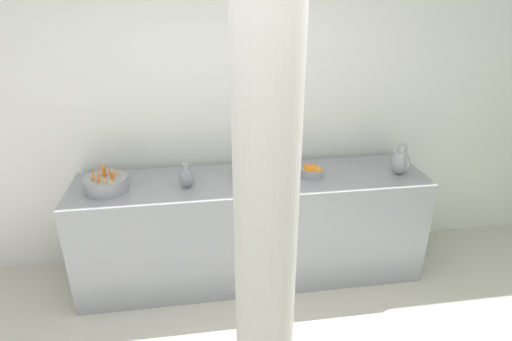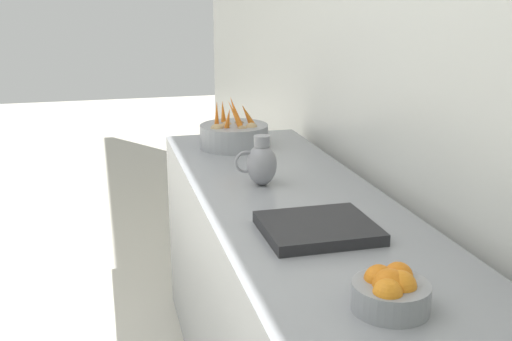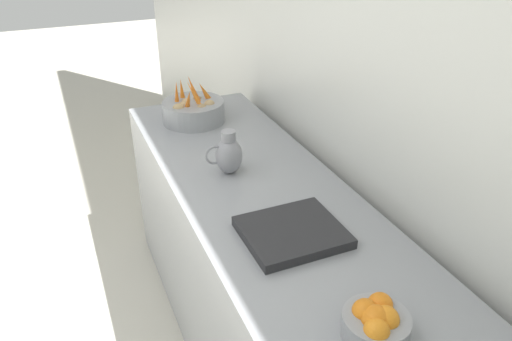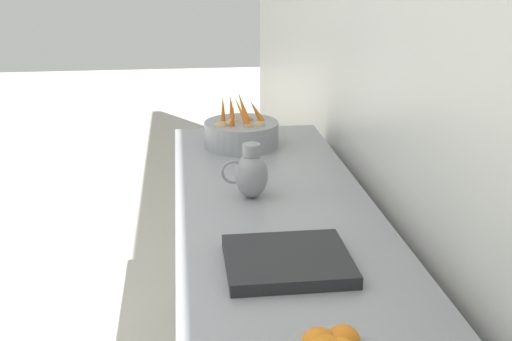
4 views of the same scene
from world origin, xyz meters
name	(u,v)px [view 2 (image 2 of 4)]	position (x,y,z in m)	size (l,w,h in m)	color
vegetable_colander	(234,135)	(-1.45, -0.93, 0.99)	(0.32, 0.32, 0.25)	gray
orange_bowl	(391,291)	(-1.47, 0.68, 0.97)	(0.18, 0.18, 0.11)	gray
metal_pitcher_short	(261,163)	(-1.43, -0.33, 1.01)	(0.16, 0.12, 0.19)	gray
counter_sink_basin	(318,228)	(-1.47, 0.19, 0.94)	(0.34, 0.30, 0.04)	#232326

